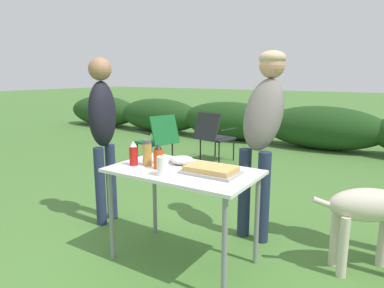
% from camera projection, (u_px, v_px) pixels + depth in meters
% --- Properties ---
extents(ground_plane, '(60.00, 60.00, 0.00)m').
position_uv_depth(ground_plane, '(183.00, 260.00, 2.69)').
color(ground_plane, '#477533').
extents(shrub_hedge, '(14.40, 0.90, 0.84)m').
position_uv_depth(shrub_hedge, '(322.00, 128.00, 6.66)').
color(shrub_hedge, '#1E4219').
rests_on(shrub_hedge, ground).
extents(folding_table, '(1.10, 0.64, 0.74)m').
position_uv_depth(folding_table, '(183.00, 179.00, 2.56)').
color(folding_table, white).
rests_on(folding_table, ground).
extents(food_tray, '(0.40, 0.25, 0.06)m').
position_uv_depth(food_tray, '(211.00, 170.00, 2.43)').
color(food_tray, '#9E9EA3').
rests_on(food_tray, folding_table).
extents(plate_stack, '(0.23, 0.23, 0.03)m').
position_uv_depth(plate_stack, '(158.00, 159.00, 2.80)').
color(plate_stack, white).
rests_on(plate_stack, folding_table).
extents(mixing_bowl, '(0.19, 0.19, 0.06)m').
position_uv_depth(mixing_bowl, '(182.00, 160.00, 2.70)').
color(mixing_bowl, silver).
rests_on(mixing_bowl, folding_table).
extents(paper_cup_stack, '(0.08, 0.08, 0.14)m').
position_uv_depth(paper_cup_stack, '(163.00, 166.00, 2.38)').
color(paper_cup_stack, white).
rests_on(paper_cup_stack, folding_table).
extents(ketchup_bottle, '(0.07, 0.07, 0.19)m').
position_uv_depth(ketchup_bottle, '(134.00, 154.00, 2.65)').
color(ketchup_bottle, red).
rests_on(ketchup_bottle, folding_table).
extents(spice_jar, '(0.07, 0.07, 0.20)m').
position_uv_depth(spice_jar, '(147.00, 153.00, 2.64)').
color(spice_jar, '#B2893D').
rests_on(spice_jar, folding_table).
extents(hot_sauce_bottle, '(0.07, 0.07, 0.19)m').
position_uv_depth(hot_sauce_bottle, '(158.00, 157.00, 2.55)').
color(hot_sauce_bottle, '#CC4214').
rests_on(hot_sauce_bottle, folding_table).
extents(standing_person_in_olive_jacket, '(0.40, 0.51, 1.64)m').
position_uv_depth(standing_person_in_olive_jacket, '(263.00, 121.00, 2.95)').
color(standing_person_in_olive_jacket, '#232D4C').
rests_on(standing_person_in_olive_jacket, ground).
extents(standing_person_with_beanie, '(0.26, 0.33, 1.59)m').
position_uv_depth(standing_person_with_beanie, '(103.00, 124.00, 3.23)').
color(standing_person_with_beanie, '#232D4C').
rests_on(standing_person_with_beanie, ground).
extents(dog, '(0.79, 0.53, 0.70)m').
position_uv_depth(dog, '(374.00, 210.00, 2.45)').
color(dog, beige).
rests_on(dog, ground).
extents(camp_chair_green_behind_table, '(0.57, 0.66, 0.83)m').
position_uv_depth(camp_chair_green_behind_table, '(213.00, 134.00, 5.65)').
color(camp_chair_green_behind_table, '#232328').
rests_on(camp_chair_green_behind_table, ground).
extents(camp_chair_near_hedge, '(0.70, 0.62, 0.83)m').
position_uv_depth(camp_chair_near_hedge, '(158.00, 138.00, 5.32)').
color(camp_chair_near_hedge, '#19602D').
rests_on(camp_chair_near_hedge, ground).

